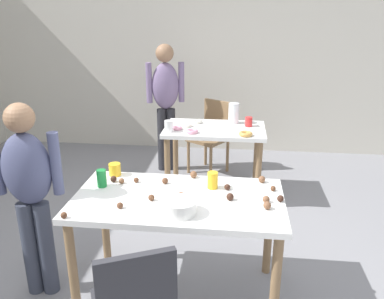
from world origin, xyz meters
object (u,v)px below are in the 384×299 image
(mixing_bowl, at_px, (180,207))
(pitcher_far, at_px, (234,113))
(dining_table_near, at_px, (178,210))
(soda_can, at_px, (102,178))
(chair_far_table, at_px, (212,132))
(person_girl_near, at_px, (30,187))
(person_adult_far, at_px, (166,97))
(dining_table_far, at_px, (214,139))

(mixing_bowl, relative_size, pitcher_far, 0.94)
(dining_table_near, relative_size, soda_can, 11.26)
(chair_far_table, bearing_deg, pitcher_far, -61.74)
(dining_table_near, bearing_deg, mixing_bowl, -78.68)
(person_girl_near, bearing_deg, person_adult_far, 78.70)
(dining_table_far, bearing_deg, pitcher_far, 46.19)
(dining_table_far, height_order, chair_far_table, chair_far_table)
(person_girl_near, xyz_separation_m, mixing_bowl, (1.01, -0.12, -0.02))
(chair_far_table, distance_m, person_adult_far, 0.70)
(person_adult_far, bearing_deg, dining_table_far, -45.85)
(dining_table_near, xyz_separation_m, person_girl_near, (-0.97, -0.09, 0.16))
(person_adult_far, distance_m, mixing_bowl, 2.56)
(mixing_bowl, distance_m, pitcher_far, 2.07)
(dining_table_near, bearing_deg, soda_can, 168.88)
(mixing_bowl, bearing_deg, person_adult_far, 102.08)
(chair_far_table, distance_m, pitcher_far, 0.65)
(dining_table_far, distance_m, chair_far_table, 0.69)
(chair_far_table, relative_size, pitcher_far, 3.98)
(person_girl_near, bearing_deg, dining_table_near, 5.26)
(chair_far_table, relative_size, person_adult_far, 0.57)
(dining_table_near, relative_size, dining_table_far, 1.33)
(chair_far_table, height_order, person_adult_far, person_adult_far)
(dining_table_far, xyz_separation_m, soda_can, (-0.68, -1.53, 0.18))
(dining_table_far, distance_m, mixing_bowl, 1.86)
(dining_table_far, xyz_separation_m, person_girl_near, (-1.10, -1.73, 0.19))
(chair_far_table, bearing_deg, person_adult_far, -177.59)
(dining_table_near, bearing_deg, pitcher_far, 80.01)
(dining_table_near, relative_size, person_girl_near, 1.00)
(person_girl_near, relative_size, mixing_bowl, 6.71)
(person_girl_near, bearing_deg, pitcher_far, 56.16)
(dining_table_far, xyz_separation_m, mixing_bowl, (-0.09, -1.85, 0.17))
(soda_can, bearing_deg, mixing_bowl, -28.51)
(dining_table_near, distance_m, person_girl_near, 0.98)
(person_girl_near, height_order, pitcher_far, person_girl_near)
(dining_table_near, height_order, dining_table_far, same)
(person_girl_near, bearing_deg, chair_far_table, 66.67)
(person_girl_near, xyz_separation_m, pitcher_far, (1.29, 1.92, 0.05))
(person_adult_far, bearing_deg, pitcher_far, -28.96)
(soda_can, distance_m, pitcher_far, 1.93)
(dining_table_near, xyz_separation_m, soda_can, (-0.55, 0.11, 0.16))
(soda_can, relative_size, pitcher_far, 0.56)
(dining_table_near, relative_size, mixing_bowl, 6.71)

